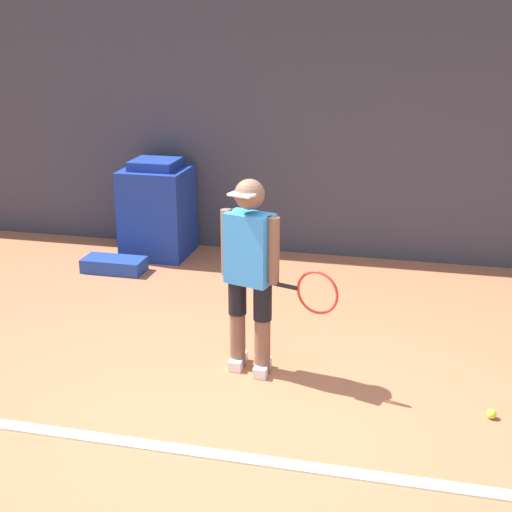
{
  "coord_description": "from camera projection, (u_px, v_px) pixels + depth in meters",
  "views": [
    {
      "loc": [
        1.03,
        -4.2,
        2.6
      ],
      "look_at": [
        -0.14,
        0.77,
        0.86
      ],
      "focal_mm": 50.0,
      "sensor_mm": 36.0,
      "label": 1
    }
  ],
  "objects": [
    {
      "name": "court_baseline",
      "position": [
        228.0,
        456.0,
        4.4
      ],
      "size": [
        21.6,
        0.1,
        0.01
      ],
      "color": "white",
      "rests_on": "ground_plane"
    },
    {
      "name": "equipment_bag",
      "position": [
        114.0,
        265.0,
        7.55
      ],
      "size": [
        0.65,
        0.31,
        0.15
      ],
      "color": "#1E3D99",
      "rests_on": "ground_plane"
    },
    {
      "name": "covered_chair",
      "position": [
        158.0,
        210.0,
        7.97
      ],
      "size": [
        0.7,
        0.71,
        1.09
      ],
      "color": "navy",
      "rests_on": "ground_plane"
    },
    {
      "name": "tennis_player",
      "position": [
        251.0,
        269.0,
        5.22
      ],
      "size": [
        0.92,
        0.38,
        1.49
      ],
      "rotation": [
        0.0,
        0.0,
        -0.3
      ],
      "color": "brown",
      "rests_on": "ground_plane"
    },
    {
      "name": "ground_plane",
      "position": [
        251.0,
        409.0,
        4.93
      ],
      "size": [
        24.0,
        24.0,
        0.0
      ],
      "primitive_type": "plane",
      "color": "#B76642"
    },
    {
      "name": "back_wall",
      "position": [
        327.0,
        125.0,
        7.69
      ],
      "size": [
        24.0,
        0.1,
        2.92
      ],
      "color": "#383842",
      "rests_on": "ground_plane"
    },
    {
      "name": "tennis_ball",
      "position": [
        492.0,
        414.0,
        4.81
      ],
      "size": [
        0.07,
        0.07,
        0.07
      ],
      "color": "#D1E533",
      "rests_on": "ground_plane"
    }
  ]
}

